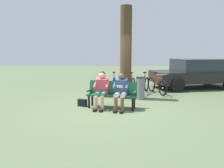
# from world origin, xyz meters

# --- Properties ---
(ground_plane) EXTENTS (40.00, 40.00, 0.00)m
(ground_plane) POSITION_xyz_m (0.00, 0.00, 0.00)
(ground_plane) COLOR #566647
(bench) EXTENTS (1.66, 0.75, 0.87)m
(bench) POSITION_xyz_m (-0.08, -0.12, 0.51)
(bench) COLOR #194C2D
(bench) RESTS_ON ground
(person_reading) EXTENTS (0.54, 0.81, 1.20)m
(person_reading) POSITION_xyz_m (-0.37, 0.10, 0.66)
(person_reading) COLOR #334772
(person_reading) RESTS_ON ground
(person_companion) EXTENTS (0.54, 0.81, 1.20)m
(person_companion) POSITION_xyz_m (0.26, -0.02, 0.66)
(person_companion) COLOR #D84C59
(person_companion) RESTS_ON ground
(handbag) EXTENTS (0.33, 0.24, 0.24)m
(handbag) POSITION_xyz_m (0.94, -0.22, 0.12)
(handbag) COLOR black
(handbag) RESTS_ON ground
(tree_trunk) EXTENTS (0.44, 0.44, 3.54)m
(tree_trunk) POSITION_xyz_m (-0.54, -1.59, 1.77)
(tree_trunk) COLOR #4C3823
(tree_trunk) RESTS_ON ground
(litter_bin) EXTENTS (0.34, 0.34, 0.86)m
(litter_bin) POSITION_xyz_m (-1.11, -1.38, 0.43)
(litter_bin) COLOR slate
(litter_bin) RESTS_ON ground
(bicycle_red) EXTENTS (0.68, 1.60, 0.94)m
(bicycle_red) POSITION_xyz_m (-1.93, -2.54, 0.36)
(bicycle_red) COLOR black
(bicycle_red) RESTS_ON ground
(bicycle_purple) EXTENTS (0.72, 1.58, 0.94)m
(bicycle_purple) POSITION_xyz_m (-1.35, -2.57, 0.36)
(bicycle_purple) COLOR black
(bicycle_purple) RESTS_ON ground
(bicycle_silver) EXTENTS (0.63, 1.63, 0.94)m
(bicycle_silver) POSITION_xyz_m (-0.75, -2.39, 0.36)
(bicycle_silver) COLOR black
(bicycle_silver) RESTS_ON ground
(bicycle_orange) EXTENTS (0.48, 1.68, 0.94)m
(bicycle_orange) POSITION_xyz_m (-0.03, -2.48, 0.36)
(bicycle_orange) COLOR black
(bicycle_orange) RESTS_ON ground
(bicycle_green) EXTENTS (0.48, 1.67, 0.94)m
(bicycle_green) POSITION_xyz_m (0.45, -2.37, 0.36)
(bicycle_green) COLOR black
(bicycle_green) RESTS_ON ground
(parked_car) EXTENTS (4.51, 2.76, 1.47)m
(parked_car) POSITION_xyz_m (-4.10, -4.11, 0.77)
(parked_car) COLOR black
(parked_car) RESTS_ON ground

